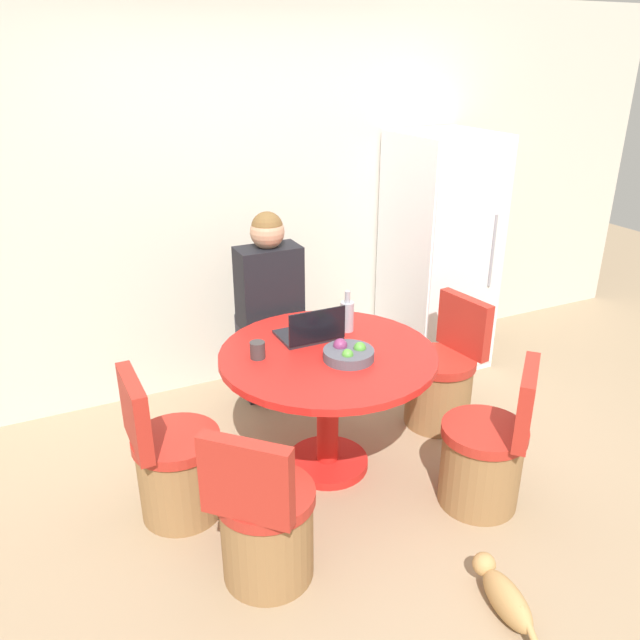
# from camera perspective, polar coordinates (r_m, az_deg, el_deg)

# --- Properties ---
(ground_plane) EXTENTS (12.00, 12.00, 0.00)m
(ground_plane) POSITION_cam_1_polar(r_m,az_deg,el_deg) (3.56, 4.62, -15.67)
(ground_plane) COLOR #9E8466
(wall_back) EXTENTS (7.00, 0.06, 2.60)m
(wall_back) POSITION_cam_1_polar(r_m,az_deg,el_deg) (4.38, -5.92, 10.85)
(wall_back) COLOR beige
(wall_back) RESTS_ON ground_plane
(refrigerator) EXTENTS (0.65, 0.72, 1.73)m
(refrigerator) POSITION_cam_1_polar(r_m,az_deg,el_deg) (4.73, 10.81, 6.07)
(refrigerator) COLOR white
(refrigerator) RESTS_ON ground_plane
(dining_table) EXTENTS (1.19, 1.19, 0.74)m
(dining_table) POSITION_cam_1_polar(r_m,az_deg,el_deg) (3.45, 0.72, -5.42)
(dining_table) COLOR red
(dining_table) RESTS_ON ground_plane
(chair_right_side) EXTENTS (0.46, 0.45, 0.84)m
(chair_right_side) POSITION_cam_1_polar(r_m,az_deg,el_deg) (4.10, 11.02, -5.65)
(chair_right_side) COLOR olive
(chair_right_side) RESTS_ON ground_plane
(chair_near_left_corner) EXTENTS (0.51, 0.51, 0.84)m
(chair_near_left_corner) POSITION_cam_1_polar(r_m,az_deg,el_deg) (2.95, -5.04, -18.31)
(chair_near_left_corner) COLOR olive
(chair_near_left_corner) RESTS_ON ground_plane
(chair_near_right_corner) EXTENTS (0.51, 0.51, 0.84)m
(chair_near_right_corner) POSITION_cam_1_polar(r_m,az_deg,el_deg) (3.45, 14.87, -12.07)
(chair_near_right_corner) COLOR olive
(chair_near_right_corner) RESTS_ON ground_plane
(chair_left_side) EXTENTS (0.44, 0.44, 0.84)m
(chair_left_side) POSITION_cam_1_polar(r_m,az_deg,el_deg) (3.36, -13.12, -12.99)
(chair_left_side) COLOR olive
(chair_left_side) RESTS_ON ground_plane
(person_seated) EXTENTS (0.40, 0.37, 1.35)m
(person_seated) POSITION_cam_1_polar(r_m,az_deg,el_deg) (4.05, -4.84, 1.63)
(person_seated) COLOR #2D2D38
(person_seated) RESTS_ON ground_plane
(laptop) EXTENTS (0.34, 0.26, 0.21)m
(laptop) POSITION_cam_1_polar(r_m,az_deg,el_deg) (3.52, -0.87, -1.12)
(laptop) COLOR #232328
(laptop) RESTS_ON dining_table
(fruit_bowl) EXTENTS (0.27, 0.27, 0.10)m
(fruit_bowl) POSITION_cam_1_polar(r_m,az_deg,el_deg) (3.29, 2.62, -3.07)
(fruit_bowl) COLOR #4C4C56
(fruit_bowl) RESTS_ON dining_table
(coffee_cup) EXTENTS (0.08, 0.08, 0.09)m
(coffee_cup) POSITION_cam_1_polar(r_m,az_deg,el_deg) (3.31, -5.73, -2.75)
(coffee_cup) COLOR #383333
(coffee_cup) RESTS_ON dining_table
(bottle) EXTENTS (0.08, 0.08, 0.24)m
(bottle) POSITION_cam_1_polar(r_m,az_deg,el_deg) (3.60, 2.50, 0.43)
(bottle) COLOR #9999A3
(bottle) RESTS_ON dining_table
(cat) EXTENTS (0.16, 0.45, 0.16)m
(cat) POSITION_cam_1_polar(r_m,az_deg,el_deg) (3.04, 16.45, -22.97)
(cat) COLOR tan
(cat) RESTS_ON ground_plane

